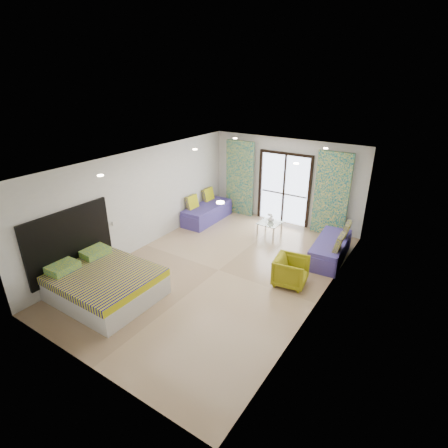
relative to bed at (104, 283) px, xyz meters
The scene contains 24 objects.
floor 2.71m from the bed, 56.70° to the left, with size 5.00×7.50×0.01m, color #97795A, non-canonical shape.
ceiling 3.60m from the bed, 56.70° to the left, with size 5.00×7.50×0.01m, color silver, non-canonical shape.
wall_back 6.27m from the bed, 76.15° to the left, with size 5.00×0.01×2.70m, color silver, non-canonical shape.
wall_front 2.34m from the bed, 45.32° to the right, with size 5.00×0.01×2.70m, color silver, non-canonical shape.
wall_left 2.68m from the bed, 114.36° to the left, with size 0.01×7.50×2.70m, color silver, non-canonical shape.
wall_right 4.69m from the bed, 29.52° to the left, with size 0.01×7.50×2.70m, color silver, non-canonical shape.
balcony_door 6.23m from the bed, 76.09° to the left, with size 1.76×0.08×2.28m.
balcony_rail 6.20m from the bed, 76.11° to the left, with size 1.52×0.03×0.04m, color #595451.
curtain_left 5.90m from the bed, 90.69° to the left, with size 1.00×0.10×2.50m, color beige.
curtain_right 6.63m from the bed, 62.51° to the left, with size 1.00×0.10×2.50m, color beige.
downlight_a 2.37m from the bed, 72.50° to the left, with size 0.12×0.12×0.02m, color #FFE0B2.
downlight_b 3.73m from the bed, ahead, with size 0.12×0.12×0.02m, color #FFE0B2.
downlight_c 4.02m from the bed, 88.59° to the left, with size 0.12×0.12×0.02m, color #FFE0B2.
downlight_d 4.94m from the bed, 48.48° to the left, with size 0.12×0.12×0.02m, color #FFE0B2.
downlight_e 5.76m from the bed, 89.13° to the left, with size 0.12×0.12×0.02m, color #FFE0B2.
downlight_f 6.44m from the bed, 61.27° to the left, with size 0.12×0.12×0.02m, color #FFE0B2.
headboard 1.22m from the bed, behind, with size 0.06×2.10×1.50m, color black.
switch_plate 1.76m from the bed, 128.38° to the left, with size 0.02×0.10×0.10m, color silver.
bed is the anchor object (origin of this frame).
daybed_left 4.73m from the bed, 97.74° to the left, with size 0.78×1.93×0.95m.
daybed_right 5.64m from the bed, 50.40° to the left, with size 0.88×1.94×0.93m.
coffee_table 5.05m from the bed, 71.43° to the left, with size 0.63×0.63×0.71m.
vase 5.11m from the bed, 71.62° to the left, with size 0.20×0.21×0.20m, color white.
armchair 4.16m from the bed, 39.71° to the left, with size 0.72×0.67×0.74m, color olive.
Camera 1 is at (4.21, -6.19, 4.50)m, focal length 28.00 mm.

